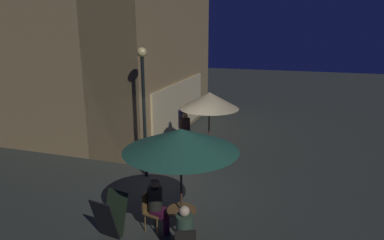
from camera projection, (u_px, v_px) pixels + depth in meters
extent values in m
plane|color=#333730|center=(170.00, 183.00, 10.10)|extent=(60.00, 60.00, 0.00)
cube|color=#9A7D50|center=(159.00, 20.00, 14.22)|extent=(8.29, 2.06, 9.58)
cube|color=#9A7D50|center=(68.00, 19.00, 12.01)|extent=(2.06, 6.41, 9.58)
cube|color=beige|center=(180.00, 106.00, 14.45)|extent=(5.80, 0.08, 2.10)
cylinder|color=black|center=(144.00, 119.00, 10.11)|extent=(0.10, 0.10, 3.72)
sphere|color=#FCDD7E|center=(142.00, 52.00, 9.60)|extent=(0.28, 0.28, 0.28)
cube|color=black|center=(115.00, 212.00, 7.57)|extent=(0.39, 0.59, 0.95)
cube|color=black|center=(105.00, 220.00, 7.26)|extent=(0.39, 0.59, 0.95)
cylinder|color=black|center=(182.00, 239.00, 7.39)|extent=(0.40, 0.40, 0.03)
cylinder|color=black|center=(182.00, 225.00, 7.30)|extent=(0.06, 0.06, 0.70)
cylinder|color=brown|center=(181.00, 210.00, 7.21)|extent=(0.63, 0.63, 0.03)
cylinder|color=black|center=(209.00, 161.00, 11.71)|extent=(0.40, 0.40, 0.03)
cylinder|color=black|center=(209.00, 153.00, 11.63)|extent=(0.06, 0.06, 0.68)
cylinder|color=olive|center=(209.00, 143.00, 11.54)|extent=(0.69, 0.69, 0.03)
cylinder|color=black|center=(182.00, 238.00, 7.39)|extent=(0.36, 0.36, 0.06)
cylinder|color=#4A3124|center=(181.00, 188.00, 7.07)|extent=(0.05, 0.05, 2.48)
cone|color=#245942|center=(181.00, 140.00, 6.80)|extent=(2.37, 2.37, 0.46)
cylinder|color=black|center=(209.00, 161.00, 11.71)|extent=(0.36, 0.36, 0.06)
cylinder|color=#46352B|center=(209.00, 129.00, 11.40)|extent=(0.05, 0.05, 2.40)
cone|color=tan|center=(209.00, 100.00, 11.15)|extent=(1.97, 1.97, 0.55)
cylinder|color=brown|center=(166.00, 220.00, 7.74)|extent=(0.03, 0.03, 0.44)
cylinder|color=brown|center=(157.00, 227.00, 7.47)|extent=(0.03, 0.03, 0.44)
cylinder|color=brown|center=(154.00, 216.00, 7.91)|extent=(0.03, 0.03, 0.44)
cylinder|color=brown|center=(145.00, 223.00, 7.63)|extent=(0.03, 0.03, 0.44)
cube|color=brown|center=(155.00, 212.00, 7.63)|extent=(0.51, 0.51, 0.04)
cube|color=brown|center=(148.00, 200.00, 7.66)|extent=(0.42, 0.14, 0.44)
cube|color=black|center=(185.00, 240.00, 6.31)|extent=(0.20, 0.38, 0.38)
cylinder|color=brown|center=(193.00, 158.00, 11.43)|extent=(0.03, 0.03, 0.44)
cylinder|color=brown|center=(200.00, 161.00, 11.19)|extent=(0.03, 0.03, 0.44)
cylinder|color=brown|center=(186.00, 161.00, 11.22)|extent=(0.03, 0.03, 0.44)
cylinder|color=brown|center=(192.00, 164.00, 10.98)|extent=(0.03, 0.03, 0.44)
cube|color=brown|center=(193.00, 154.00, 11.14)|extent=(0.56, 0.56, 0.04)
cube|color=brown|center=(189.00, 149.00, 10.97)|extent=(0.24, 0.37, 0.42)
cube|color=#421128|center=(160.00, 213.00, 7.55)|extent=(0.40, 0.43, 0.14)
cylinder|color=#421128|center=(166.00, 224.00, 7.53)|extent=(0.14, 0.14, 0.49)
cylinder|color=black|center=(155.00, 199.00, 7.54)|extent=(0.32, 0.32, 0.58)
sphere|color=#90664E|center=(155.00, 183.00, 7.44)|extent=(0.23, 0.23, 0.23)
cube|color=#292744|center=(184.00, 237.00, 6.66)|extent=(0.46, 0.45, 0.14)
cylinder|color=#314835|center=(184.00, 229.00, 6.45)|extent=(0.33, 0.33, 0.56)
sphere|color=beige|center=(184.00, 211.00, 6.35)|extent=(0.20, 0.20, 0.20)
cube|color=navy|center=(196.00, 152.00, 11.22)|extent=(0.50, 0.50, 0.14)
cylinder|color=navy|center=(200.00, 158.00, 11.39)|extent=(0.14, 0.14, 0.49)
cylinder|color=#50201E|center=(193.00, 146.00, 11.07)|extent=(0.37, 0.37, 0.52)
sphere|color=beige|center=(193.00, 136.00, 10.98)|extent=(0.20, 0.20, 0.20)
cylinder|color=#7E6B57|center=(183.00, 140.00, 12.51)|extent=(0.26, 0.26, 0.96)
cylinder|color=#232448|center=(182.00, 119.00, 12.30)|extent=(0.31, 0.31, 0.65)
sphere|color=tan|center=(182.00, 108.00, 12.19)|extent=(0.19, 0.19, 0.19)
cylinder|color=#706B59|center=(185.00, 147.00, 11.71)|extent=(0.30, 0.30, 0.97)
cylinder|color=black|center=(185.00, 126.00, 11.52)|extent=(0.35, 0.35, 0.55)
sphere|color=#92664B|center=(185.00, 116.00, 11.42)|extent=(0.19, 0.19, 0.19)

